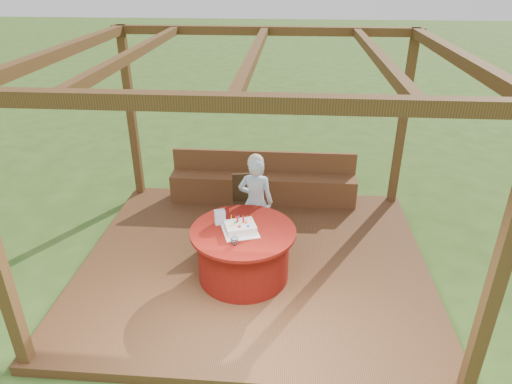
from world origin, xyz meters
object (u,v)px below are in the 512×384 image
at_px(elderly_woman, 256,200).
at_px(gift_bag, 220,217).
at_px(chair, 248,201).
at_px(birthday_cake, 240,228).
at_px(bench, 263,185).
at_px(table, 243,253).
at_px(drinking_glass, 234,241).

xyz_separation_m(elderly_woman, gift_bag, (-0.39, -0.64, 0.09)).
height_order(chair, birthday_cake, chair).
xyz_separation_m(bench, gift_bag, (-0.40, -1.95, 0.50)).
distance_m(chair, elderly_woman, 0.43).
relative_size(table, drinking_glass, 13.93).
distance_m(table, chair, 1.13).
bearing_deg(table, birthday_cake, -128.06).
distance_m(birthday_cake, drinking_glass, 0.29).
distance_m(birthday_cake, gift_bag, 0.32).
xyz_separation_m(gift_bag, drinking_glass, (0.23, -0.45, -0.05)).
bearing_deg(table, gift_bag, 156.44).
height_order(bench, elderly_woman, elderly_woman).
distance_m(elderly_woman, gift_bag, 0.75).
bearing_deg(gift_bag, chair, 55.16).
bearing_deg(table, chair, 92.67).
bearing_deg(chair, gift_bag, -103.87).
bearing_deg(birthday_cake, gift_bag, 147.98).
distance_m(bench, table, 2.08).
bearing_deg(drinking_glass, chair, 89.50).
relative_size(bench, chair, 3.49).
relative_size(bench, elderly_woman, 2.24).
height_order(bench, table, bench).
relative_size(table, birthday_cake, 2.52).
bearing_deg(chair, drinking_glass, -90.50).
xyz_separation_m(bench, drinking_glass, (-0.17, -2.40, 0.45)).
distance_m(table, elderly_woman, 0.84).
xyz_separation_m(chair, gift_bag, (-0.24, -0.99, 0.29)).
bearing_deg(drinking_glass, table, 78.67).
distance_m(bench, elderly_woman, 1.37).
bearing_deg(gift_bag, bench, 57.31).
height_order(chair, elderly_woman, elderly_woman).
height_order(birthday_cake, drinking_glass, birthday_cake).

